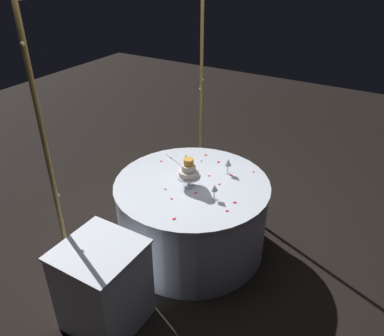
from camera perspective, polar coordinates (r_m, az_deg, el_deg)
The scene contains 28 objects.
ground_plane at distance 4.05m, azimuth -0.00°, elevation -11.32°, with size 12.00×12.00×0.00m, color black.
decorative_arch at distance 3.51m, azimuth -7.50°, elevation 11.62°, with size 2.24×0.06×2.43m.
main_table at distance 3.81m, azimuth -0.00°, elevation -7.03°, with size 1.45×1.45×0.76m.
side_table at distance 3.21m, azimuth -12.87°, elevation -16.56°, with size 0.58×0.58×0.76m.
tiered_cake at distance 3.47m, azimuth -0.50°, elevation -0.47°, with size 0.22×0.22×0.28m.
wine_glass_0 at distance 3.70m, azimuth 5.31°, elevation 0.77°, with size 0.06×0.06×0.16m.
wine_glass_1 at distance 3.79m, azimuth -0.90°, elevation 1.45°, with size 0.06×0.06×0.14m.
wine_glass_2 at distance 3.32m, azimuth 3.30°, elevation -3.03°, with size 0.06×0.06×0.14m.
cake_knife at distance 3.99m, azimuth -2.84°, elevation 1.31°, with size 0.14×0.28×0.01m.
rose_petal_0 at distance 3.15m, azimuth -2.64°, elevation -7.47°, with size 0.04×0.03×0.00m, color red.
rose_petal_1 at distance 3.68m, azimuth -0.40°, elevation -1.30°, with size 0.03×0.02×0.00m, color red.
rose_petal_2 at distance 3.96m, azimuth -4.57°, elevation 1.01°, with size 0.03×0.02×0.00m, color red.
rose_petal_3 at distance 3.24m, azimuth 5.17°, elevation -6.30°, with size 0.03×0.02×0.00m, color red.
rose_petal_4 at distance 3.95m, azimuth 1.41°, elevation 1.04°, with size 0.03×0.02×0.00m, color red.
rose_petal_5 at distance 3.94m, azimuth 3.91°, elevation 0.89°, with size 0.04×0.03×0.00m, color red.
rose_petal_6 at distance 3.45m, azimuth 0.55°, elevation -3.69°, with size 0.03×0.02×0.00m, color red.
rose_petal_7 at distance 3.94m, azimuth -2.35°, elevation 0.92°, with size 0.03×0.02×0.00m, color red.
rose_petal_8 at distance 4.07m, azimuth 2.03°, elevation 1.91°, with size 0.04×0.02×0.00m, color red.
rose_petal_9 at distance 3.81m, azimuth 9.05°, elevation -0.54°, with size 0.03×0.02×0.00m, color red.
rose_petal_10 at distance 3.58m, azimuth 4.04°, elevation -2.39°, with size 0.03×0.02×0.00m, color red.
rose_petal_11 at distance 3.78m, azimuth 0.39°, elevation -0.40°, with size 0.03×0.02×0.00m, color red.
rose_petal_12 at distance 3.35m, azimuth 6.30°, elevation -5.05°, with size 0.04×0.03×0.00m, color red.
rose_petal_13 at distance 3.72m, azimuth 5.77°, elevation -1.08°, with size 0.03×0.02×0.00m, color red.
rose_petal_14 at distance 3.51m, azimuth -3.94°, elevation -3.13°, with size 0.03×0.02×0.00m, color red.
rose_petal_15 at distance 3.49m, azimuth 3.45°, elevation -3.27°, with size 0.04×0.03×0.00m, color red.
rose_petal_16 at distance 3.70m, azimuth 2.53°, elevation -1.15°, with size 0.03×0.02×0.00m, color red.
rose_petal_17 at distance 3.80m, azimuth -1.68°, elevation -0.22°, with size 0.03×0.02×0.00m, color red.
rose_petal_18 at distance 3.38m, azimuth -3.00°, elevation -4.56°, with size 0.03×0.02×0.00m, color red.
Camera 1 is at (-2.62, -1.55, 2.67)m, focal length 36.31 mm.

